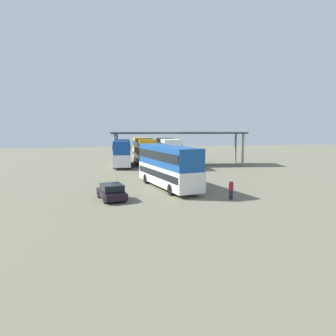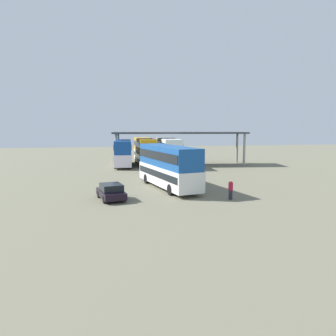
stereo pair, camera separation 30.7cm
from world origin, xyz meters
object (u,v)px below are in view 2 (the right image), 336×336
object	(u,v)px
double_decker_main	(168,165)
double_decker_far_right	(169,151)
pedestrian_waiting	(231,190)
double_decker_mid_row	(145,150)
double_decker_near_canopy	(123,152)
parked_hatchback	(111,192)

from	to	relation	value
double_decker_main	double_decker_far_right	distance (m)	17.59
double_decker_main	pedestrian_waiting	size ratio (longest dim) A/B	6.49
double_decker_main	double_decker_mid_row	distance (m)	20.71
double_decker_far_right	pedestrian_waiting	xyz separation A→B (m)	(0.91, -23.28, -1.52)
double_decker_mid_row	pedestrian_waiting	size ratio (longest dim) A/B	6.61
double_decker_main	double_decker_mid_row	world-z (taller)	double_decker_mid_row
double_decker_mid_row	double_decker_far_right	size ratio (longest dim) A/B	1.07
double_decker_near_canopy	double_decker_mid_row	distance (m)	3.96
pedestrian_waiting	double_decker_far_right	bearing A→B (deg)	111.54
double_decker_main	parked_hatchback	distance (m)	7.23
parked_hatchback	pedestrian_waiting	distance (m)	10.01
double_decker_near_canopy	pedestrian_waiting	world-z (taller)	double_decker_near_canopy
double_decker_main	pedestrian_waiting	world-z (taller)	double_decker_main
parked_hatchback	pedestrian_waiting	size ratio (longest dim) A/B	2.39
double_decker_mid_row	parked_hatchback	bearing A→B (deg)	166.74
double_decker_near_canopy	double_decker_mid_row	bearing A→B (deg)	-61.06
double_decker_far_right	double_decker_near_canopy	bearing A→B (deg)	77.51
double_decker_near_canopy	pedestrian_waiting	xyz separation A→B (m)	(7.81, -24.99, -1.38)
double_decker_mid_row	double_decker_far_right	xyz separation A→B (m)	(3.34, -3.44, 0.04)
double_decker_near_canopy	double_decker_far_right	distance (m)	7.11
double_decker_near_canopy	double_decker_mid_row	size ratio (longest dim) A/B	0.95
double_decker_main	double_decker_far_right	bearing A→B (deg)	-23.35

